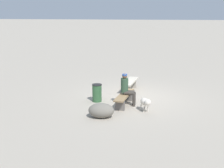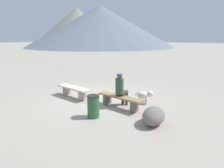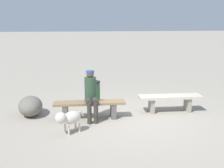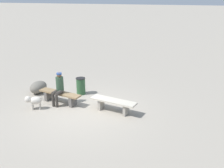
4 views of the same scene
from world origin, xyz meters
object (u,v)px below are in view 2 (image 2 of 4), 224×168
object	(u,v)px
bench_right	(120,100)
trash_bin	(93,106)
seated_person	(121,88)
boulder	(154,116)
dog	(145,95)
bench_left	(74,90)

from	to	relation	value
bench_right	trash_bin	bearing A→B (deg)	-97.61
seated_person	trash_bin	distance (m)	1.35
trash_bin	boulder	world-z (taller)	trash_bin
seated_person	dog	world-z (taller)	seated_person
boulder	bench_right	bearing A→B (deg)	156.27
trash_bin	boulder	distance (m)	1.90
bench_left	bench_right	bearing A→B (deg)	7.68
bench_right	boulder	xyz separation A→B (m)	(1.49, -0.65, -0.06)
bench_right	dog	distance (m)	1.06
trash_bin	bench_right	bearing A→B (deg)	73.73
seated_person	dog	distance (m)	1.06
bench_right	trash_bin	size ratio (longest dim) A/B	2.56
bench_left	dog	xyz separation A→B (m)	(2.89, 0.82, 0.01)
seated_person	boulder	xyz separation A→B (m)	(1.52, -0.75, -0.46)
bench_left	dog	world-z (taller)	dog
bench_right	seated_person	distance (m)	0.42
bench_right	boulder	distance (m)	1.63
bench_left	boulder	world-z (taller)	boulder
bench_left	seated_person	bearing A→B (deg)	10.16
bench_left	bench_right	world-z (taller)	bench_left
bench_left	trash_bin	xyz separation A→B (m)	(1.93, -1.21, 0.01)
bench_left	bench_right	size ratio (longest dim) A/B	0.96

